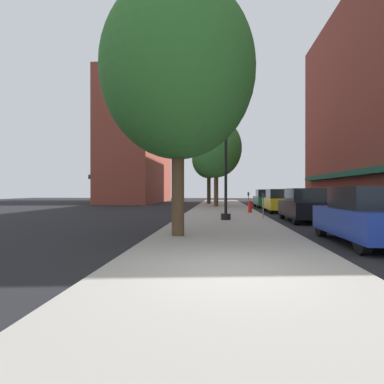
% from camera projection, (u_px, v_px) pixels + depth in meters
% --- Properties ---
extents(ground_plane, '(90.00, 90.00, 0.00)m').
position_uv_depth(ground_plane, '(278.00, 212.00, 23.30)').
color(ground_plane, black).
extents(sidewalk_slab, '(4.80, 50.00, 0.12)m').
position_uv_depth(sidewalk_slab, '(222.00, 210.00, 24.63)').
color(sidewalk_slab, gray).
rests_on(sidewalk_slab, ground).
extents(building_far_background, '(6.80, 18.00, 15.34)m').
position_uv_depth(building_far_background, '(139.00, 145.00, 43.47)').
color(building_far_background, brown).
rests_on(building_far_background, ground).
extents(lamppost, '(0.48, 0.48, 5.90)m').
position_uv_depth(lamppost, '(226.00, 157.00, 15.95)').
color(lamppost, black).
rests_on(lamppost, sidewalk_slab).
extents(fire_hydrant, '(0.33, 0.26, 0.79)m').
position_uv_depth(fire_hydrant, '(250.00, 206.00, 21.25)').
color(fire_hydrant, red).
rests_on(fire_hydrant, sidewalk_slab).
extents(parking_meter_near, '(0.14, 0.09, 1.31)m').
position_uv_depth(parking_meter_near, '(248.00, 198.00, 25.54)').
color(parking_meter_near, slate).
rests_on(parking_meter_near, sidewalk_slab).
extents(parking_meter_far, '(0.14, 0.09, 1.31)m').
position_uv_depth(parking_meter_far, '(263.00, 202.00, 16.84)').
color(parking_meter_far, slate).
rests_on(parking_meter_far, sidewalk_slab).
extents(tree_near, '(4.90, 4.90, 8.06)m').
position_uv_depth(tree_near, '(178.00, 71.00, 10.34)').
color(tree_near, '#4C3823').
rests_on(tree_near, sidewalk_slab).
extents(tree_mid, '(4.69, 4.69, 8.03)m').
position_uv_depth(tree_mid, '(216.00, 148.00, 29.80)').
color(tree_mid, '#4C3823').
rests_on(tree_mid, sidewalk_slab).
extents(tree_far, '(3.69, 3.69, 7.02)m').
position_uv_depth(tree_far, '(209.00, 159.00, 35.52)').
color(tree_far, '#422D1E').
rests_on(tree_far, sidewalk_slab).
extents(car_blue, '(1.80, 4.30, 1.66)m').
position_uv_depth(car_blue, '(367.00, 216.00, 9.31)').
color(car_blue, black).
rests_on(car_blue, ground).
extents(car_black, '(1.80, 4.30, 1.66)m').
position_uv_depth(car_black, '(304.00, 205.00, 16.18)').
color(car_black, black).
rests_on(car_black, ground).
extents(car_yellow, '(1.80, 4.30, 1.66)m').
position_uv_depth(car_yellow, '(279.00, 201.00, 23.12)').
color(car_yellow, black).
rests_on(car_yellow, ground).
extents(car_green, '(1.80, 4.30, 1.66)m').
position_uv_depth(car_green, '(265.00, 199.00, 29.97)').
color(car_green, black).
rests_on(car_green, ground).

